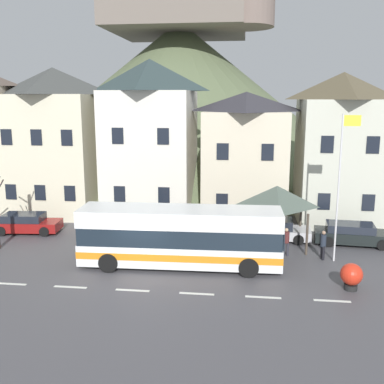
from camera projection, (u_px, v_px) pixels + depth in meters
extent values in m
cube|color=#49484D|center=(142.00, 276.00, 22.77)|extent=(40.00, 60.00, 0.06)
cube|color=silver|center=(10.00, 284.00, 21.71)|extent=(1.60, 0.20, 0.01)
cube|color=silver|center=(70.00, 287.00, 21.35)|extent=(1.60, 0.20, 0.01)
cube|color=silver|center=(132.00, 290.00, 20.98)|extent=(1.60, 0.20, 0.01)
cube|color=silver|center=(197.00, 294.00, 20.62)|extent=(1.60, 0.20, 0.01)
cube|color=silver|center=(263.00, 297.00, 20.25)|extent=(1.60, 0.20, 0.01)
cube|color=silver|center=(332.00, 301.00, 19.89)|extent=(1.60, 0.20, 0.01)
cube|color=beige|center=(57.00, 154.00, 34.91)|extent=(6.61, 6.50, 9.02)
pyramid|color=#404241|center=(53.00, 81.00, 33.79)|extent=(6.61, 6.50, 1.97)
cube|color=black|center=(11.00, 192.00, 32.46)|extent=(0.80, 0.06, 1.10)
cube|color=black|center=(40.00, 193.00, 32.19)|extent=(0.80, 0.06, 1.10)
cube|color=black|center=(70.00, 193.00, 31.93)|extent=(0.80, 0.06, 1.10)
cube|color=black|center=(6.00, 137.00, 31.67)|extent=(0.80, 0.06, 1.10)
cube|color=black|center=(36.00, 137.00, 31.40)|extent=(0.80, 0.06, 1.10)
cube|color=black|center=(67.00, 138.00, 31.13)|extent=(0.80, 0.06, 1.10)
cube|color=silver|center=(151.00, 154.00, 33.95)|extent=(6.27, 6.45, 9.26)
pyramid|color=#2D3D3E|center=(149.00, 75.00, 32.79)|extent=(6.27, 6.45, 2.26)
cube|color=black|center=(120.00, 194.00, 31.47)|extent=(0.80, 0.06, 1.10)
cube|color=black|center=(164.00, 195.00, 31.09)|extent=(0.80, 0.06, 1.10)
cube|color=black|center=(118.00, 136.00, 30.66)|extent=(0.80, 0.06, 1.10)
cube|color=black|center=(163.00, 136.00, 30.28)|extent=(0.80, 0.06, 1.10)
cube|color=beige|center=(245.00, 165.00, 33.50)|extent=(5.89, 6.98, 7.82)
pyramid|color=#333238|center=(247.00, 101.00, 32.57)|extent=(5.89, 6.98, 1.37)
cube|color=black|center=(222.00, 202.00, 30.68)|extent=(0.80, 0.06, 1.10)
cube|color=black|center=(266.00, 203.00, 30.32)|extent=(0.80, 0.06, 1.10)
cube|color=black|center=(223.00, 152.00, 29.99)|extent=(0.80, 0.06, 1.10)
cube|color=black|center=(268.00, 152.00, 29.63)|extent=(0.80, 0.06, 1.10)
cube|color=beige|center=(339.00, 161.00, 32.40)|extent=(5.64, 6.55, 8.66)
pyramid|color=brown|center=(344.00, 86.00, 31.33)|extent=(5.64, 6.55, 1.86)
cube|color=black|center=(324.00, 201.00, 29.82)|extent=(0.80, 0.06, 1.10)
cube|color=black|center=(368.00, 203.00, 29.47)|extent=(0.80, 0.06, 1.10)
cube|color=black|center=(327.00, 144.00, 29.05)|extent=(0.80, 0.06, 1.10)
cube|color=black|center=(373.00, 145.00, 28.71)|extent=(0.80, 0.06, 1.10)
cone|color=#5A6747|center=(180.00, 99.00, 52.16)|extent=(43.68, 43.68, 17.21)
cube|color=slate|center=(179.00, 10.00, 50.19)|extent=(14.57, 14.57, 5.04)
cube|color=white|center=(180.00, 252.00, 23.84)|extent=(10.53, 2.74, 1.10)
cube|color=orange|center=(180.00, 251.00, 23.83)|extent=(10.55, 2.76, 0.36)
cube|color=#19232D|center=(180.00, 233.00, 23.63)|extent=(10.43, 2.70, 0.93)
cube|color=white|center=(180.00, 217.00, 23.45)|extent=(10.53, 2.74, 0.87)
cube|color=#19232D|center=(282.00, 236.00, 23.14)|extent=(0.12, 2.05, 0.89)
cylinder|color=black|center=(248.00, 252.00, 24.71)|extent=(1.01, 0.31, 1.00)
cylinder|color=black|center=(249.00, 268.00, 22.43)|extent=(1.01, 0.31, 1.00)
cylinder|color=black|center=(120.00, 248.00, 25.37)|extent=(1.01, 0.31, 1.00)
cylinder|color=black|center=(108.00, 263.00, 23.09)|extent=(1.01, 0.31, 1.00)
cylinder|color=#473D33|center=(248.00, 218.00, 29.12)|extent=(0.14, 0.14, 2.40)
cylinder|color=#473D33|center=(301.00, 219.00, 28.71)|extent=(0.14, 0.14, 2.40)
cylinder|color=#473D33|center=(248.00, 232.00, 25.91)|extent=(0.14, 0.14, 2.40)
cylinder|color=#473D33|center=(307.00, 235.00, 25.51)|extent=(0.14, 0.14, 2.40)
pyramid|color=#4B584F|center=(277.00, 196.00, 26.94)|extent=(3.60, 3.60, 1.25)
cube|color=maroon|center=(27.00, 225.00, 29.94)|extent=(4.42, 2.14, 0.62)
cube|color=#1E232D|center=(24.00, 217.00, 29.84)|extent=(2.70, 1.77, 0.49)
cylinder|color=black|center=(53.00, 225.00, 30.75)|extent=(0.66, 0.26, 0.64)
cylinder|color=black|center=(44.00, 232.00, 29.12)|extent=(0.66, 0.26, 0.64)
cylinder|color=black|center=(12.00, 224.00, 30.83)|extent=(0.66, 0.26, 0.64)
cylinder|color=black|center=(1.00, 231.00, 29.20)|extent=(0.66, 0.26, 0.64)
cube|color=black|center=(354.00, 236.00, 27.54)|extent=(4.73, 2.17, 0.64)
cube|color=#1E232D|center=(350.00, 227.00, 27.47)|extent=(2.88, 1.81, 0.46)
cylinder|color=black|center=(377.00, 236.00, 28.10)|extent=(0.65, 0.25, 0.64)
cylinder|color=black|center=(383.00, 245.00, 26.45)|extent=(0.65, 0.25, 0.64)
cylinder|color=black|center=(326.00, 234.00, 28.71)|extent=(0.65, 0.25, 0.64)
cylinder|color=black|center=(329.00, 242.00, 27.05)|extent=(0.65, 0.25, 0.64)
cube|color=white|center=(118.00, 226.00, 29.67)|extent=(4.53, 2.47, 0.65)
cube|color=#1E232D|center=(121.00, 218.00, 29.55)|extent=(2.79, 1.99, 0.52)
cylinder|color=black|center=(93.00, 233.00, 28.81)|extent=(0.66, 0.29, 0.64)
cylinder|color=black|center=(98.00, 225.00, 30.54)|extent=(0.66, 0.29, 0.64)
cylinder|color=black|center=(138.00, 233.00, 28.87)|extent=(0.66, 0.29, 0.64)
cylinder|color=black|center=(141.00, 225.00, 30.61)|extent=(0.66, 0.29, 0.64)
cube|color=silver|center=(274.00, 232.00, 28.52)|extent=(4.61, 2.16, 0.58)
cube|color=#1E232D|center=(271.00, 223.00, 28.45)|extent=(2.80, 1.82, 0.56)
cylinder|color=black|center=(298.00, 232.00, 29.13)|extent=(0.65, 0.24, 0.64)
cylinder|color=black|center=(299.00, 240.00, 27.42)|extent=(0.65, 0.24, 0.64)
cylinder|color=black|center=(251.00, 229.00, 29.69)|extent=(0.65, 0.24, 0.64)
cylinder|color=black|center=(249.00, 237.00, 27.98)|extent=(0.65, 0.24, 0.64)
cylinder|color=black|center=(323.00, 253.00, 24.87)|extent=(0.15, 0.15, 0.79)
cylinder|color=black|center=(322.00, 252.00, 25.06)|extent=(0.15, 0.15, 0.79)
cylinder|color=#232B38|center=(323.00, 241.00, 24.83)|extent=(0.31, 0.31, 0.68)
sphere|color=#9E7A60|center=(324.00, 233.00, 24.74)|extent=(0.22, 0.22, 0.22)
cylinder|color=#2D2D38|center=(288.00, 249.00, 25.51)|extent=(0.15, 0.15, 0.82)
cylinder|color=#2D2D38|center=(284.00, 248.00, 25.58)|extent=(0.15, 0.15, 0.82)
cylinder|color=#512323|center=(286.00, 237.00, 25.41)|extent=(0.35, 0.35, 0.63)
sphere|color=tan|center=(287.00, 230.00, 25.32)|extent=(0.21, 0.21, 0.21)
cube|color=#473828|center=(263.00, 230.00, 29.04)|extent=(1.42, 0.45, 0.08)
cube|color=#473828|center=(263.00, 226.00, 29.22)|extent=(1.42, 0.06, 0.40)
cube|color=#2D2D33|center=(253.00, 233.00, 29.16)|extent=(0.08, 0.36, 0.45)
cube|color=#2D2D33|center=(273.00, 234.00, 29.01)|extent=(0.08, 0.36, 0.45)
cylinder|color=silver|center=(338.00, 190.00, 23.99)|extent=(0.10, 0.10, 7.96)
cube|color=yellow|center=(352.00, 121.00, 23.20)|extent=(0.90, 0.03, 0.56)
cylinder|color=black|center=(351.00, 287.00, 21.04)|extent=(0.61, 0.61, 0.25)
sphere|color=red|center=(352.00, 274.00, 20.91)|extent=(1.02, 1.02, 1.02)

